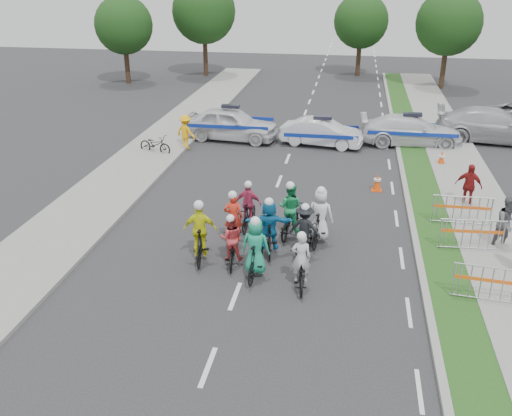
% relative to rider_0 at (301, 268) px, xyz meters
% --- Properties ---
extents(ground, '(90.00, 90.00, 0.00)m').
position_rel_rider_0_xyz_m(ground, '(-1.69, -0.82, -0.58)').
color(ground, '#28282B').
rests_on(ground, ground).
extents(curb_right, '(0.20, 60.00, 0.12)m').
position_rel_rider_0_xyz_m(curb_right, '(3.41, 4.18, -0.52)').
color(curb_right, gray).
rests_on(curb_right, ground).
extents(grass_strip, '(1.20, 60.00, 0.11)m').
position_rel_rider_0_xyz_m(grass_strip, '(4.11, 4.18, -0.52)').
color(grass_strip, '#194817').
rests_on(grass_strip, ground).
extents(sidewalk_right, '(2.40, 60.00, 0.13)m').
position_rel_rider_0_xyz_m(sidewalk_right, '(5.91, 4.18, -0.51)').
color(sidewalk_right, gray).
rests_on(sidewalk_right, ground).
extents(sidewalk_left, '(3.00, 60.00, 0.13)m').
position_rel_rider_0_xyz_m(sidewalk_left, '(-8.19, 4.18, -0.51)').
color(sidewalk_left, gray).
rests_on(sidewalk_left, ground).
extents(rider_0, '(0.79, 1.76, 1.73)m').
position_rel_rider_0_xyz_m(rider_0, '(0.00, 0.00, 0.00)').
color(rider_0, black).
rests_on(rider_0, ground).
extents(rider_1, '(0.83, 1.85, 1.91)m').
position_rel_rider_0_xyz_m(rider_1, '(-1.32, 0.35, 0.17)').
color(rider_1, black).
rests_on(rider_1, ground).
extents(rider_2, '(0.79, 1.69, 1.66)m').
position_rel_rider_0_xyz_m(rider_2, '(-2.16, 0.95, 0.05)').
color(rider_2, black).
rests_on(rider_2, ground).
extents(rider_3, '(1.05, 1.95, 1.99)m').
position_rel_rider_0_xyz_m(rider_3, '(-3.12, 1.04, 0.18)').
color(rider_3, black).
rests_on(rider_3, ground).
extents(rider_4, '(1.06, 1.81, 1.77)m').
position_rel_rider_0_xyz_m(rider_4, '(-0.07, 1.88, 0.11)').
color(rider_4, black).
rests_on(rider_4, ground).
extents(rider_5, '(1.56, 1.85, 1.88)m').
position_rel_rider_0_xyz_m(rider_5, '(-1.17, 1.85, 0.21)').
color(rider_5, black).
rests_on(rider_5, ground).
extents(rider_6, '(0.92, 1.93, 1.89)m').
position_rel_rider_0_xyz_m(rider_6, '(-2.35, 2.20, 0.05)').
color(rider_6, black).
rests_on(rider_6, ground).
extents(rider_7, '(0.90, 1.93, 1.97)m').
position_rel_rider_0_xyz_m(rider_7, '(0.33, 2.83, 0.19)').
color(rider_7, black).
rests_on(rider_7, ground).
extents(rider_8, '(0.96, 1.95, 1.91)m').
position_rel_rider_0_xyz_m(rider_8, '(-0.69, 3.26, 0.13)').
color(rider_8, black).
rests_on(rider_8, ground).
extents(rider_9, '(0.91, 1.70, 1.75)m').
position_rel_rider_0_xyz_m(rider_9, '(-2.11, 3.51, 0.10)').
color(rider_9, black).
rests_on(rider_9, ground).
extents(police_car_0, '(4.99, 2.44, 1.64)m').
position_rel_rider_0_xyz_m(police_car_0, '(-4.93, 13.84, 0.24)').
color(police_car_0, silver).
rests_on(police_car_0, ground).
extents(police_car_1, '(4.19, 2.05, 1.32)m').
position_rel_rider_0_xyz_m(police_car_1, '(-0.29, 13.58, 0.08)').
color(police_car_1, silver).
rests_on(police_car_1, ground).
extents(police_car_2, '(5.07, 2.26, 1.44)m').
position_rel_rider_0_xyz_m(police_car_2, '(4.03, 14.48, 0.15)').
color(police_car_2, silver).
rests_on(police_car_2, ground).
extents(civilian_sedan, '(5.95, 2.98, 1.66)m').
position_rel_rider_0_xyz_m(civilian_sedan, '(8.20, 15.72, 0.25)').
color(civilian_sedan, '#B4B4B9').
rests_on(civilian_sedan, ground).
extents(spectator_1, '(1.06, 0.96, 1.79)m').
position_rel_rider_0_xyz_m(spectator_1, '(6.10, 3.32, 0.32)').
color(spectator_1, '#58585D').
rests_on(spectator_1, ground).
extents(spectator_2, '(1.05, 0.75, 1.66)m').
position_rel_rider_0_xyz_m(spectator_2, '(5.49, 6.71, 0.25)').
color(spectator_2, maroon).
rests_on(spectator_2, ground).
extents(marshal_hiviz, '(1.22, 0.99, 1.65)m').
position_rel_rider_0_xyz_m(marshal_hiviz, '(-6.76, 11.97, 0.25)').
color(marshal_hiviz, '#FFB40D').
rests_on(marshal_hiviz, ground).
extents(barrier_0, '(2.04, 0.71, 1.12)m').
position_rel_rider_0_xyz_m(barrier_0, '(5.01, -0.07, -0.02)').
color(barrier_0, '#A5A8AD').
rests_on(barrier_0, ground).
extents(barrier_1, '(2.03, 0.64, 1.12)m').
position_rel_rider_0_xyz_m(barrier_1, '(5.01, 2.94, -0.02)').
color(barrier_1, '#A5A8AD').
rests_on(barrier_1, ground).
extents(barrier_2, '(2.00, 0.50, 1.12)m').
position_rel_rider_0_xyz_m(barrier_2, '(5.01, 4.87, -0.02)').
color(barrier_2, '#A5A8AD').
rests_on(barrier_2, ground).
extents(cone_0, '(0.40, 0.40, 0.70)m').
position_rel_rider_0_xyz_m(cone_0, '(2.27, 7.83, -0.24)').
color(cone_0, '#F24C0C').
rests_on(cone_0, ground).
extents(cone_1, '(0.40, 0.40, 0.70)m').
position_rel_rider_0_xyz_m(cone_1, '(5.17, 11.36, -0.24)').
color(cone_1, '#F24C0C').
rests_on(cone_1, ground).
extents(parked_bike, '(1.82, 1.08, 0.90)m').
position_rel_rider_0_xyz_m(parked_bike, '(-7.97, 10.91, -0.13)').
color(parked_bike, black).
rests_on(parked_bike, ground).
extents(tree_0, '(4.20, 4.20, 6.30)m').
position_rel_rider_0_xyz_m(tree_0, '(-15.69, 27.18, 3.61)').
color(tree_0, '#382619').
rests_on(tree_0, ground).
extents(tree_1, '(4.55, 4.55, 6.82)m').
position_rel_rider_0_xyz_m(tree_1, '(7.31, 29.18, 3.96)').
color(tree_1, '#382619').
rests_on(tree_1, ground).
extents(tree_3, '(4.90, 4.90, 7.35)m').
position_rel_rider_0_xyz_m(tree_3, '(-10.69, 31.18, 4.31)').
color(tree_3, '#382619').
rests_on(tree_3, ground).
extents(tree_4, '(4.20, 4.20, 6.30)m').
position_rel_rider_0_xyz_m(tree_4, '(1.31, 33.18, 3.61)').
color(tree_4, '#382619').
rests_on(tree_4, ground).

